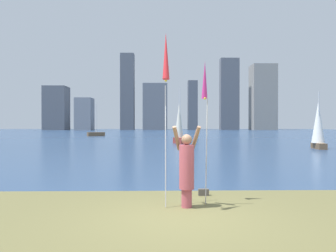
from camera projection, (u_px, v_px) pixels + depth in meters
ground at (163, 136)px, 58.26m from camera, size 120.00×138.00×0.12m
person at (187, 167)px, 8.20m from camera, size 0.73×0.54×1.99m
kite_flag_left at (166, 61)px, 7.77m from camera, size 0.16×1.10×4.16m
kite_flag_right at (205, 84)px, 8.72m from camera, size 0.16×0.63×3.67m
bag at (204, 192)px, 9.56m from camera, size 0.30×0.14×0.19m
sailboat_2 at (179, 124)px, 34.39m from camera, size 1.34×1.89×5.69m
sailboat_3 at (318, 126)px, 27.34m from camera, size 1.14×2.13×4.66m
sailboat_4 at (96, 134)px, 55.35m from camera, size 2.90×2.17×5.51m
skyline_tower_0 at (56, 108)px, 108.43m from camera, size 7.11×6.91×14.00m
skyline_tower_1 at (84, 114)px, 104.40m from camera, size 5.02×6.15×9.97m
skyline_tower_2 at (127, 92)px, 109.47m from camera, size 4.40×3.82×24.74m
skyline_tower_3 at (155, 107)px, 110.62m from camera, size 7.87×7.37×15.03m
skyline_tower_4 at (193, 105)px, 110.60m from camera, size 3.10×3.26×16.13m
skyline_tower_5 at (229, 94)px, 110.66m from camera, size 6.05×3.34×23.45m
skyline_tower_6 at (263, 97)px, 110.51m from camera, size 7.71×6.78×21.30m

